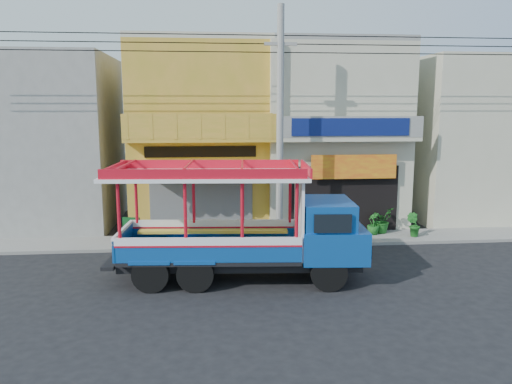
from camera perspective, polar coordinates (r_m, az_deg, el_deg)
The scene contains 13 objects.
ground at distance 16.61m, azimuth 7.71°, elevation -9.11°, with size 90.00×90.00×0.00m, color black.
sidewalk at distance 20.34m, azimuth 5.18°, elevation -5.38°, with size 30.00×2.00×0.12m, color slate.
shophouse_left at distance 23.31m, azimuth -6.26°, elevation 6.60°, with size 6.00×7.50×8.24m.
shophouse_right at distance 23.98m, azimuth 8.33°, elevation 6.63°, with size 6.00×6.75×8.24m.
party_pilaster at distance 20.38m, azimuth 2.13°, elevation 5.92°, with size 0.35×0.30×8.00m, color #BDB89B.
filler_building_left at distance 24.49m, azimuth -22.92°, elevation 5.32°, with size 6.00×6.00×7.60m, color gray.
filler_building_right at distance 26.57m, azimuth 23.20°, elevation 5.58°, with size 6.00×6.00×7.60m, color #BDB89B.
utility_pole at distance 18.83m, azimuth 3.22°, elevation 8.76°, with size 28.00×0.26×9.00m.
songthaew_truck at distance 15.35m, azimuth 0.17°, elevation -3.77°, with size 7.95×3.09×3.63m.
green_sign at distance 19.84m, azimuth -14.02°, elevation -4.53°, with size 0.68×0.44×1.04m.
potted_plant_a at distance 21.60m, azimuth 14.14°, elevation -3.13°, with size 0.96×0.83×1.07m, color #1A5C1C.
potted_plant_b at distance 21.34m, azimuth 17.55°, elevation -3.58°, with size 0.53×0.43×0.97m, color #1A5C1C.
potted_plant_c at distance 21.23m, azimuth 13.27°, elevation -3.53°, with size 0.51×0.51×0.91m, color #1A5C1C.
Camera 1 is at (-3.64, -15.32, 5.29)m, focal length 35.00 mm.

